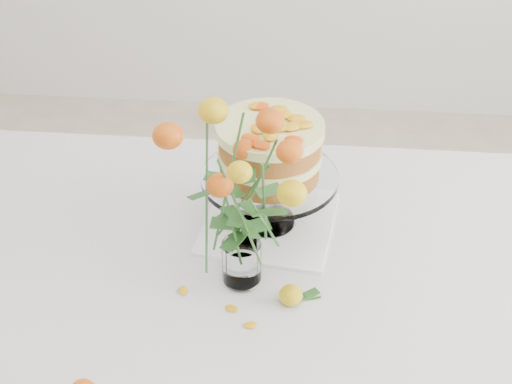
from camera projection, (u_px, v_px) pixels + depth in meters
The scene contains 8 objects.
table at pixel (249, 290), 1.52m from camera, with size 1.43×0.93×0.76m.
napkin at pixel (269, 223), 1.56m from camera, with size 0.27×0.27×0.01m, color white.
cake_stand at pixel (270, 155), 1.46m from camera, with size 0.29×0.29×0.26m.
rose_vase at pixel (240, 189), 1.29m from camera, with size 0.28×0.28×0.39m.
loose_rose_near at pixel (291, 295), 1.36m from camera, with size 0.08×0.05×0.04m.
stray_petal_a at pixel (183, 291), 1.40m from camera, with size 0.03×0.02×0.00m, color #F2A30F.
stray_petal_b at pixel (231, 308), 1.36m from camera, with size 0.03×0.02×0.00m, color #F2A30F.
stray_petal_c at pixel (250, 325), 1.32m from camera, with size 0.03×0.02×0.00m, color #F2A30F.
Camera 1 is at (0.11, -1.10, 1.74)m, focal length 50.00 mm.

